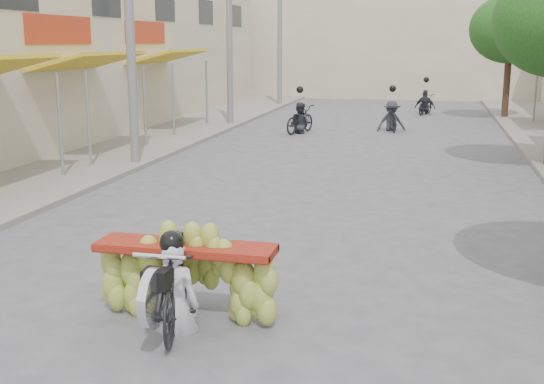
{
  "coord_description": "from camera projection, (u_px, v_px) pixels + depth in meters",
  "views": [
    {
      "loc": [
        2.3,
        -4.82,
        3.28
      ],
      "look_at": [
        0.07,
        4.76,
        1.1
      ],
      "focal_mm": 45.0,
      "sensor_mm": 36.0,
      "label": 1
    }
  ],
  "objects": [
    {
      "name": "sidewalk_left",
      "position": [
        128.0,
        145.0,
        21.6
      ],
      "size": [
        4.0,
        60.0,
        0.12
      ],
      "primitive_type": "cube",
      "color": "gray",
      "rests_on": "ground"
    },
    {
      "name": "utility_pole_far",
      "position": [
        229.0,
        22.0,
        26.1
      ],
      "size": [
        0.6,
        0.24,
        8.0
      ],
      "color": "slate",
      "rests_on": "ground"
    },
    {
      "name": "bg_motorbike_c",
      "position": [
        425.0,
        97.0,
        31.14
      ],
      "size": [
        1.09,
        1.71,
        1.95
      ],
      "color": "black",
      "rests_on": "ground"
    },
    {
      "name": "street_tree_far",
      "position": [
        511.0,
        29.0,
        28.51
      ],
      "size": [
        3.4,
        3.4,
        5.25
      ],
      "color": "#3A2719",
      "rests_on": "ground"
    },
    {
      "name": "far_building",
      "position": [
        395.0,
        38.0,
        41.18
      ],
      "size": [
        20.0,
        6.0,
        7.0
      ],
      "primitive_type": "cube",
      "color": "beige",
      "rests_on": "ground"
    },
    {
      "name": "utility_pole_mid",
      "position": [
        129.0,
        12.0,
        17.54
      ],
      "size": [
        0.6,
        0.24,
        8.0
      ],
      "color": "slate",
      "rests_on": "ground"
    },
    {
      "name": "utility_pole_back",
      "position": [
        280.0,
        26.0,
        34.65
      ],
      "size": [
        0.6,
        0.24,
        8.0
      ],
      "color": "slate",
      "rests_on": "ground"
    },
    {
      "name": "bg_motorbike_b",
      "position": [
        392.0,
        109.0,
        25.29
      ],
      "size": [
        1.16,
        1.83,
        1.95
      ],
      "color": "black",
      "rests_on": "ground"
    },
    {
      "name": "banana_motorbike",
      "position": [
        179.0,
        270.0,
        7.93
      ],
      "size": [
        2.2,
        1.93,
        2.01
      ],
      "color": "black",
      "rests_on": "ground"
    },
    {
      "name": "bg_motorbike_a",
      "position": [
        300.0,
        113.0,
        24.76
      ],
      "size": [
        1.17,
        1.9,
        1.95
      ],
      "color": "black",
      "rests_on": "ground"
    }
  ]
}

